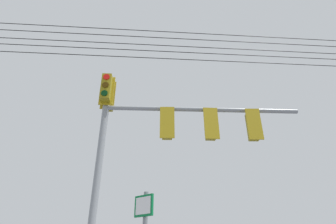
% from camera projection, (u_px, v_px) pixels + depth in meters
% --- Properties ---
extents(signal_mast_assembly, '(5.00, 4.59, 7.41)m').
position_uv_depth(signal_mast_assembly, '(153.00, 136.00, 8.30)').
color(signal_mast_assembly, gray).
rests_on(signal_mast_assembly, ground).
extents(overhead_wire_span, '(22.69, 18.63, 1.83)m').
position_uv_depth(overhead_wire_span, '(76.00, 41.00, 9.87)').
color(overhead_wire_span, black).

